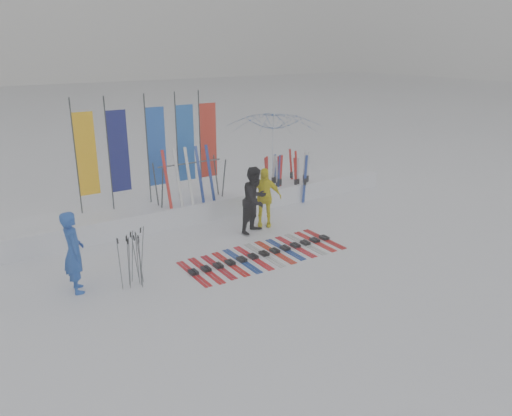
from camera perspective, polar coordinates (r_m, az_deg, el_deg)
ground at (r=12.21m, az=3.32°, el=-6.63°), size 120.00×120.00×0.00m
snow_bank at (r=15.78m, az=-6.54°, el=0.37°), size 14.00×1.60×0.60m
person_blue at (r=11.36m, az=-20.12°, el=-4.75°), size 0.49×0.70×1.83m
person_black at (r=14.00m, az=-0.10°, el=0.93°), size 1.12×1.01×1.90m
person_yellow at (r=14.51m, az=0.90°, el=1.25°), size 1.09×0.92×1.75m
tent_canopy at (r=17.56m, az=2.09°, el=6.36°), size 3.82×3.87×2.98m
ski_row at (r=12.77m, az=0.98°, el=-5.26°), size 4.16×1.70×0.07m
pole_cluster at (r=11.40m, az=-13.71°, el=-5.73°), size 0.74×0.48×1.25m
feather_flags at (r=14.97m, az=-11.77°, el=6.81°), size 4.31×0.16×3.20m
ski_rack at (r=14.94m, az=-7.52°, el=3.63°), size 2.04×0.80×1.23m
upright_skis at (r=16.95m, az=3.65°, el=3.46°), size 1.42×1.05×1.69m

